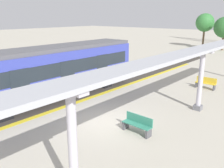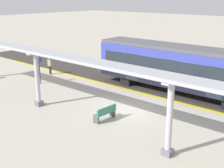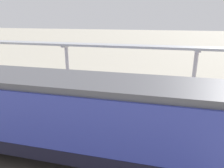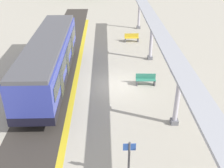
{
  "view_description": "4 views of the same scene",
  "coord_description": "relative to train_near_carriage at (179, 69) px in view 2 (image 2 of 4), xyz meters",
  "views": [
    {
      "loc": [
        7.96,
        -8.78,
        5.41
      ],
      "look_at": [
        -0.62,
        1.34,
        1.67
      ],
      "focal_mm": 39.17,
      "sensor_mm": 36.0,
      "label": 1
    },
    {
      "loc": [
        13.76,
        10.76,
        6.96
      ],
      "look_at": [
        -0.42,
        -1.49,
        1.31
      ],
      "focal_mm": 47.72,
      "sensor_mm": 36.0,
      "label": 2
    },
    {
      "loc": [
        -12.07,
        -2.63,
        5.63
      ],
      "look_at": [
        -0.81,
        0.18,
        1.93
      ],
      "focal_mm": 33.73,
      "sensor_mm": 36.0,
      "label": 3
    },
    {
      "loc": [
        -1.01,
        -17.63,
        9.95
      ],
      "look_at": [
        -0.58,
        -2.07,
        1.29
      ],
      "focal_mm": 43.02,
      "sensor_mm": 36.0,
      "label": 4
    }
  ],
  "objects": [
    {
      "name": "train_near_carriage",
      "position": [
        0.0,
        0.0,
        0.0
      ],
      "size": [
        2.65,
        12.92,
        3.48
      ],
      "color": "#3540A2",
      "rests_on": "ground"
    },
    {
      "name": "canopy_pillar_third",
      "position": [
        8.22,
        4.03,
        -0.03
      ],
      "size": [
        1.1,
        0.44,
        3.55
      ],
      "color": "slate",
      "rests_on": "ground"
    },
    {
      "name": "canopy_pillar_second",
      "position": [
        8.22,
        -5.58,
        -0.03
      ],
      "size": [
        1.1,
        0.44,
        3.55
      ],
      "color": "slate",
      "rests_on": "ground"
    },
    {
      "name": "ground_plane",
      "position": [
        5.13,
        -0.81,
        -1.83
      ],
      "size": [
        176.0,
        176.0,
        0.0
      ],
      "primitive_type": "plane",
      "color": "#B0AA99"
    },
    {
      "name": "platform_info_sign",
      "position": [
        5.12,
        -9.68,
        -0.5
      ],
      "size": [
        0.56,
        0.1,
        2.2
      ],
      "color": "#4C4C51",
      "rests_on": "ground"
    },
    {
      "name": "passenger_waiting_near_edge",
      "position": [
        2.76,
        -11.4,
        -0.85
      ],
      "size": [
        0.21,
        0.46,
        1.57
      ],
      "color": "#1E232E",
      "rests_on": "ground"
    },
    {
      "name": "tactile_edge_strip",
      "position": [
        1.78,
        -0.81,
        -1.83
      ],
      "size": [
        0.38,
        36.34,
        0.01
      ],
      "primitive_type": "cube",
      "color": "gold",
      "rests_on": "ground"
    },
    {
      "name": "canopy_beam",
      "position": [
        8.22,
        -0.97,
        1.79
      ],
      "size": [
        1.2,
        29.32,
        0.16
      ],
      "primitive_type": "cube",
      "color": "#A8AAB2",
      "rests_on": "canopy_pillar_nearest"
    },
    {
      "name": "trackbed",
      "position": [
        -0.01,
        -0.81,
        -1.83
      ],
      "size": [
        3.2,
        48.34,
        0.01
      ],
      "primitive_type": "cube",
      "color": "#38332D",
      "rests_on": "ground"
    },
    {
      "name": "bench_mid_platform",
      "position": [
        7.15,
        -0.7,
        -1.39
      ],
      "size": [
        1.51,
        0.49,
        0.86
      ],
      "color": "#328068",
      "rests_on": "ground"
    }
  ]
}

